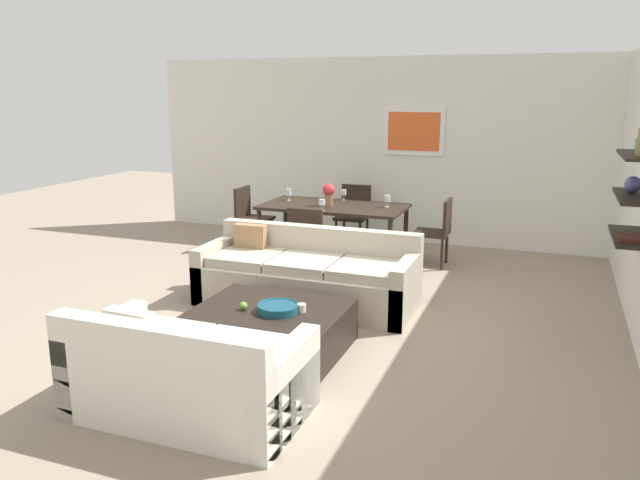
% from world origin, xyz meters
% --- Properties ---
extents(ground_plane, '(18.00, 18.00, 0.00)m').
position_xyz_m(ground_plane, '(0.00, 0.00, 0.00)').
color(ground_plane, gray).
extents(back_wall_unit, '(8.40, 0.09, 2.70)m').
position_xyz_m(back_wall_unit, '(0.30, 3.53, 1.35)').
color(back_wall_unit, silver).
rests_on(back_wall_unit, ground).
extents(sofa_beige, '(2.29, 0.90, 0.78)m').
position_xyz_m(sofa_beige, '(-0.15, 0.34, 0.29)').
color(sofa_beige, '#B2A893').
rests_on(sofa_beige, ground).
extents(loveseat_white, '(1.61, 0.90, 0.78)m').
position_xyz_m(loveseat_white, '(-0.07, -2.12, 0.29)').
color(loveseat_white, silver).
rests_on(loveseat_white, ground).
extents(coffee_table, '(1.28, 1.06, 0.38)m').
position_xyz_m(coffee_table, '(-0.01, -0.90, 0.19)').
color(coffee_table, black).
rests_on(coffee_table, ground).
extents(decorative_bowl, '(0.36, 0.36, 0.07)m').
position_xyz_m(decorative_bowl, '(0.09, -0.95, 0.42)').
color(decorative_bowl, navy).
rests_on(decorative_bowl, coffee_table).
extents(candle_jar, '(0.08, 0.08, 0.07)m').
position_xyz_m(candle_jar, '(0.28, -0.87, 0.42)').
color(candle_jar, silver).
rests_on(candle_jar, coffee_table).
extents(apple_on_coffee_table, '(0.07, 0.07, 0.07)m').
position_xyz_m(apple_on_coffee_table, '(-0.21, -1.01, 0.42)').
color(apple_on_coffee_table, '#669E2D').
rests_on(apple_on_coffee_table, coffee_table).
extents(dining_table, '(1.88, 0.97, 0.75)m').
position_xyz_m(dining_table, '(-0.48, 2.09, 0.68)').
color(dining_table, black).
rests_on(dining_table, ground).
extents(dining_chair_foot, '(0.44, 0.44, 0.88)m').
position_xyz_m(dining_chair_foot, '(-0.48, 1.19, 0.50)').
color(dining_chair_foot, black).
rests_on(dining_chair_foot, ground).
extents(dining_chair_left_far, '(0.44, 0.44, 0.88)m').
position_xyz_m(dining_chair_left_far, '(-1.83, 2.30, 0.50)').
color(dining_chair_left_far, black).
rests_on(dining_chair_left_far, ground).
extents(dining_chair_right_far, '(0.44, 0.44, 0.88)m').
position_xyz_m(dining_chair_right_far, '(0.87, 2.30, 0.50)').
color(dining_chair_right_far, black).
rests_on(dining_chair_right_far, ground).
extents(dining_chair_head, '(0.44, 0.44, 0.88)m').
position_xyz_m(dining_chair_head, '(-0.48, 2.98, 0.50)').
color(dining_chair_head, black).
rests_on(dining_chair_head, ground).
extents(wine_glass_right_far, '(0.08, 0.08, 0.16)m').
position_xyz_m(wine_glass_right_far, '(0.22, 2.21, 0.86)').
color(wine_glass_right_far, silver).
rests_on(wine_glass_right_far, dining_table).
extents(wine_glass_left_far, '(0.07, 0.07, 0.16)m').
position_xyz_m(wine_glass_left_far, '(-1.17, 2.21, 0.86)').
color(wine_glass_left_far, silver).
rests_on(wine_glass_left_far, dining_table).
extents(wine_glass_head, '(0.07, 0.07, 0.14)m').
position_xyz_m(wine_glass_head, '(-0.48, 2.51, 0.85)').
color(wine_glass_head, silver).
rests_on(wine_glass_head, dining_table).
extents(wine_glass_foot, '(0.08, 0.08, 0.15)m').
position_xyz_m(wine_glass_foot, '(-0.48, 1.66, 0.86)').
color(wine_glass_foot, silver).
rests_on(wine_glass_foot, dining_table).
extents(centerpiece_vase, '(0.16, 0.16, 0.29)m').
position_xyz_m(centerpiece_vase, '(-0.53, 2.04, 0.92)').
color(centerpiece_vase, olive).
rests_on(centerpiece_vase, dining_table).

